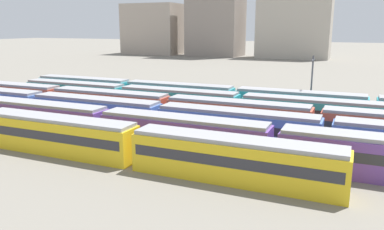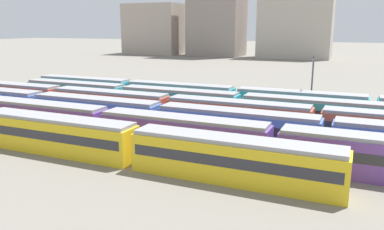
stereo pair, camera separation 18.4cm
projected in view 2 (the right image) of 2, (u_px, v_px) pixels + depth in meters
ground_plane at (42, 114)px, 56.94m from camera, size 600.00×600.00×0.00m
train_track_0 at (56, 134)px, 39.14m from camera, size 55.80×3.06×3.75m
train_track_1 at (106, 125)px, 42.88m from camera, size 74.70×3.06×3.75m
train_track_2 at (327, 136)px, 38.55m from camera, size 112.50×3.06×3.75m
train_track_3 at (169, 109)px, 51.14m from camera, size 74.70×3.06×3.75m
train_track_4 at (179, 102)px, 56.20m from camera, size 55.80×3.06×3.75m
train_track_5 at (299, 104)px, 54.41m from camera, size 93.60×3.06×3.75m
catenary_pole_1 at (312, 82)px, 55.89m from camera, size 0.24×3.20×8.56m
distant_building_0 at (155, 29)px, 179.54m from camera, size 25.96×17.08×22.80m
distant_building_1 at (217, 6)px, 165.22m from camera, size 22.20×18.09×42.86m
distant_building_2 at (295, 22)px, 153.79m from camera, size 28.57×13.63×28.82m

